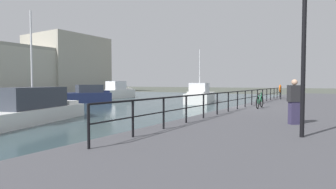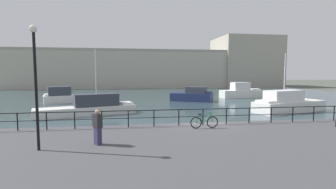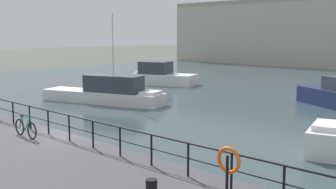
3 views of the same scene
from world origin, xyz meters
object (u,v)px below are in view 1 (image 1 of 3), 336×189
moored_green_narrowboat (200,95)px  mooring_bollard (293,98)px  parked_bicycle (260,102)px  life_ring_stand (280,89)px  standing_person (294,101)px  moored_small_launch (117,92)px  quay_lamp_post (304,17)px  moored_blue_motorboat (85,96)px  moored_red_daysailer (25,110)px

moored_green_narrowboat → mooring_bollard: 11.33m
moored_green_narrowboat → parked_bicycle: moored_green_narrowboat is taller
life_ring_stand → standing_person: size_ratio=0.83×
moored_green_narrowboat → moored_small_launch: (1.62, 15.13, 0.08)m
mooring_bollard → quay_lamp_post: size_ratio=0.08×
moored_blue_motorboat → standing_person: (-10.77, -24.07, 0.82)m
moored_blue_motorboat → life_ring_stand: size_ratio=4.78×
life_ring_stand → standing_person: bearing=-169.2°
moored_green_narrowboat → mooring_bollard: size_ratio=20.23×
life_ring_stand → parked_bicycle: bearing=-177.5°
moored_blue_motorboat → parked_bicycle: moored_blue_motorboat is taller
parked_bicycle → quay_lamp_post: size_ratio=0.33×
mooring_bollard → standing_person: standing_person is taller
moored_red_daysailer → moored_small_launch: (22.43, 13.94, 0.19)m
moored_blue_motorboat → moored_green_narrowboat: bearing=-29.5°
moored_red_daysailer → life_ring_stand: size_ratio=7.05×
moored_red_daysailer → life_ring_stand: (18.63, -10.56, 0.97)m
moored_blue_motorboat → life_ring_stand: (5.40, -20.98, 0.93)m
standing_person → moored_small_launch: bearing=16.1°
parked_bicycle → life_ring_stand: life_ring_stand is taller
parked_bicycle → mooring_bollard: bearing=-5.8°
mooring_bollard → standing_person: bearing=-173.1°
moored_green_narrowboat → mooring_bollard: bearing=53.9°
moored_small_launch → mooring_bollard: (-5.39, -25.81, 0.02)m
life_ring_stand → moored_red_daysailer: bearing=150.5°
moored_red_daysailer → moored_green_narrowboat: moored_red_daysailer is taller
moored_small_launch → standing_person: 34.06m
moored_blue_motorboat → life_ring_stand: life_ring_stand is taller
moored_red_daysailer → parked_bicycle: 13.92m
moored_blue_motorboat → mooring_bollard: moored_blue_motorboat is taller
life_ring_stand → moored_small_launch: bearing=81.2°
moored_small_launch → parked_bicycle: moored_small_launch is taller
moored_small_launch → standing_person: moored_small_launch is taller
moored_blue_motorboat → quay_lamp_post: size_ratio=1.23×
moored_green_narrowboat → moored_small_launch: 15.22m
parked_bicycle → life_ring_stand: size_ratio=1.27×
moored_small_launch → mooring_bollard: 26.37m
moored_blue_motorboat → moored_red_daysailer: moored_red_daysailer is taller
moored_green_narrowboat → life_ring_stand: size_ratio=6.37×
parked_bicycle → standing_person: 6.61m
moored_red_daysailer → quay_lamp_post: 14.55m
moored_blue_motorboat → parked_bicycle: size_ratio=3.78×
moored_green_narrowboat → moored_small_launch: size_ratio=1.28×
moored_green_narrowboat → life_ring_stand: 9.65m
mooring_bollard → life_ring_stand: (1.59, 1.32, 0.75)m
parked_bicycle → quay_lamp_post: bearing=-159.7°
life_ring_stand → quay_lamp_post: size_ratio=0.26×
moored_green_narrowboat → life_ring_stand: moored_green_narrowboat is taller
moored_small_launch → life_ring_stand: moored_small_launch is taller
moored_blue_motorboat → moored_red_daysailer: 16.84m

